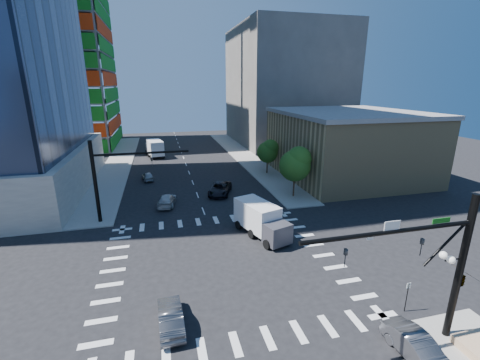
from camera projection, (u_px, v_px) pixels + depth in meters
name	position (u px, v px, depth m)	size (l,w,h in m)	color
ground	(223.00, 263.00, 27.47)	(160.00, 160.00, 0.00)	black
road_markings	(223.00, 263.00, 27.47)	(20.00, 20.00, 0.01)	silver
sidewalk_ne	(244.00, 156.00, 67.52)	(5.00, 60.00, 0.15)	gray
sidewalk_nw	(119.00, 163.00, 61.67)	(5.00, 60.00, 0.15)	gray
construction_building	(47.00, 37.00, 71.48)	(25.16, 34.50, 70.60)	slate
commercial_building	(347.00, 144.00, 52.21)	(20.50, 22.50, 10.60)	tan
bg_building_ne	(285.00, 87.00, 80.82)	(24.00, 30.00, 28.00)	#5A5551
signal_mast_se	(448.00, 266.00, 17.83)	(10.51, 2.48, 9.00)	black
signal_mast_nw	(109.00, 174.00, 34.23)	(10.20, 0.40, 9.00)	black
tree_south	(296.00, 164.00, 41.98)	(4.16, 4.16, 6.82)	#382316
tree_north	(268.00, 151.00, 53.40)	(3.54, 3.52, 5.78)	#382316
no_parking_sign	(407.00, 294.00, 21.22)	(0.30, 0.06, 2.20)	black
car_nb_right	(418.00, 349.00, 17.63)	(1.53, 4.39, 1.45)	#55555A
car_nb_far	(220.00, 189.00, 44.34)	(2.61, 5.66, 1.57)	black
car_sb_near	(167.00, 200.00, 40.28)	(1.95, 4.80, 1.39)	#B3B3B3
car_sb_mid	(148.00, 176.00, 50.74)	(1.51, 3.75, 1.28)	gray
car_sb_cross	(171.00, 317.00, 20.08)	(1.47, 4.22, 1.39)	#4A4B4F
box_truck_near	(263.00, 223.00, 31.85)	(4.42, 6.74, 3.26)	black
box_truck_far	(154.00, 149.00, 67.27)	(4.07, 7.16, 3.54)	black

